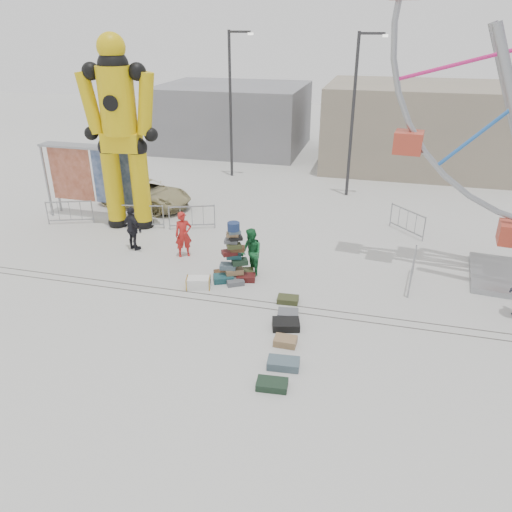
% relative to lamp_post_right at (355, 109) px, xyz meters
% --- Properties ---
extents(ground, '(90.00, 90.00, 0.00)m').
position_rel_lamp_post_right_xyz_m(ground, '(-3.09, -13.00, -4.48)').
color(ground, '#9E9E99').
rests_on(ground, ground).
extents(track_line_near, '(40.00, 0.04, 0.01)m').
position_rel_lamp_post_right_xyz_m(track_line_near, '(-3.09, -12.40, -4.48)').
color(track_line_near, '#47443F').
rests_on(track_line_near, ground).
extents(track_line_far, '(40.00, 0.04, 0.01)m').
position_rel_lamp_post_right_xyz_m(track_line_far, '(-3.09, -12.00, -4.48)').
color(track_line_far, '#47443F').
rests_on(track_line_far, ground).
extents(building_right, '(12.00, 8.00, 5.00)m').
position_rel_lamp_post_right_xyz_m(building_right, '(3.91, 7.00, -1.98)').
color(building_right, gray).
rests_on(building_right, ground).
extents(building_left, '(10.00, 8.00, 4.40)m').
position_rel_lamp_post_right_xyz_m(building_left, '(-9.09, 9.00, -2.28)').
color(building_left, gray).
rests_on(building_left, ground).
extents(lamp_post_right, '(1.41, 0.25, 8.00)m').
position_rel_lamp_post_right_xyz_m(lamp_post_right, '(0.00, 0.00, 0.00)').
color(lamp_post_right, '#2D2D30').
rests_on(lamp_post_right, ground).
extents(lamp_post_left, '(1.41, 0.25, 8.00)m').
position_rel_lamp_post_right_xyz_m(lamp_post_left, '(-7.00, 2.00, 0.00)').
color(lamp_post_left, '#2D2D30').
rests_on(lamp_post_left, ground).
extents(suitcase_tower, '(1.65, 1.43, 2.18)m').
position_rel_lamp_post_right_xyz_m(suitcase_tower, '(-3.14, -10.67, -3.87)').
color(suitcase_tower, '#1A494E').
rests_on(suitcase_tower, ground).
extents(crash_test_dummy, '(3.32, 1.46, 8.32)m').
position_rel_lamp_post_right_xyz_m(crash_test_dummy, '(-9.13, -6.94, -0.09)').
color(crash_test_dummy, black).
rests_on(crash_test_dummy, ground).
extents(banner_scaffold, '(4.71, 0.82, 3.40)m').
position_rel_lamp_post_right_xyz_m(banner_scaffold, '(-11.16, -6.34, -1.93)').
color(banner_scaffold, gray).
rests_on(banner_scaffold, ground).
extents(steamer_trunk, '(0.92, 0.67, 0.39)m').
position_rel_lamp_post_right_xyz_m(steamer_trunk, '(-4.15, -11.63, -4.29)').
color(steamer_trunk, silver).
rests_on(steamer_trunk, ground).
extents(row_case_0, '(0.72, 0.51, 0.19)m').
position_rel_lamp_post_right_xyz_m(row_case_0, '(-0.94, -11.81, -4.39)').
color(row_case_0, '#393F1F').
rests_on(row_case_0, ground).
extents(row_case_1, '(0.70, 0.60, 0.20)m').
position_rel_lamp_post_right_xyz_m(row_case_1, '(-0.76, -12.71, -4.38)').
color(row_case_1, '#5C5E64').
rests_on(row_case_1, ground).
extents(row_case_2, '(0.94, 0.79, 0.24)m').
position_rel_lamp_post_right_xyz_m(row_case_2, '(-0.71, -13.34, -4.36)').
color(row_case_2, black).
rests_on(row_case_2, ground).
extents(row_case_3, '(0.65, 0.47, 0.22)m').
position_rel_lamp_post_right_xyz_m(row_case_3, '(-0.55, -14.18, -4.37)').
color(row_case_3, '#906F49').
rests_on(row_case_3, ground).
extents(row_case_4, '(0.90, 0.57, 0.23)m').
position_rel_lamp_post_right_xyz_m(row_case_4, '(-0.40, -15.21, -4.37)').
color(row_case_4, '#495E69').
rests_on(row_case_4, ground).
extents(row_case_5, '(0.83, 0.54, 0.20)m').
position_rel_lamp_post_right_xyz_m(row_case_5, '(-0.51, -16.10, -4.38)').
color(row_case_5, '#1A2F1F').
rests_on(row_case_5, ground).
extents(barricade_dummy_a, '(1.91, 0.79, 1.10)m').
position_rel_lamp_post_right_xyz_m(barricade_dummy_a, '(-11.93, -7.36, -3.93)').
color(barricade_dummy_a, gray).
rests_on(barricade_dummy_a, ground).
extents(barricade_dummy_b, '(1.99, 0.43, 1.10)m').
position_rel_lamp_post_right_xyz_m(barricade_dummy_b, '(-8.56, -7.01, -3.93)').
color(barricade_dummy_b, gray).
rests_on(barricade_dummy_b, ground).
extents(barricade_dummy_c, '(1.91, 0.78, 1.10)m').
position_rel_lamp_post_right_xyz_m(barricade_dummy_c, '(-6.32, -6.56, -3.93)').
color(barricade_dummy_c, gray).
rests_on(barricade_dummy_c, ground).
extents(barricade_wheel_front, '(0.31, 2.00, 1.10)m').
position_rel_lamp_post_right_xyz_m(barricade_wheel_front, '(3.02, -9.53, -3.93)').
color(barricade_wheel_front, gray).
rests_on(barricade_wheel_front, ground).
extents(barricade_wheel_back, '(1.44, 1.53, 1.10)m').
position_rel_lamp_post_right_xyz_m(barricade_wheel_back, '(2.91, -4.73, -3.93)').
color(barricade_wheel_back, gray).
rests_on(barricade_wheel_back, ground).
extents(pedestrian_red, '(0.79, 0.73, 1.82)m').
position_rel_lamp_post_right_xyz_m(pedestrian_red, '(-5.60, -9.29, -3.57)').
color(pedestrian_red, '#AD1C18').
rests_on(pedestrian_red, ground).
extents(pedestrian_green, '(1.09, 1.11, 1.80)m').
position_rel_lamp_post_right_xyz_m(pedestrian_green, '(-2.61, -10.25, -3.58)').
color(pedestrian_green, '#186230').
rests_on(pedestrian_green, ground).
extents(pedestrian_black, '(1.15, 0.87, 1.81)m').
position_rel_lamp_post_right_xyz_m(pedestrian_black, '(-7.80, -9.23, -3.58)').
color(pedestrian_black, black).
rests_on(pedestrian_black, ground).
extents(parked_suv, '(5.12, 3.19, 1.32)m').
position_rel_lamp_post_right_xyz_m(parked_suv, '(-9.67, -4.33, -3.82)').
color(parked_suv, tan).
rests_on(parked_suv, ground).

